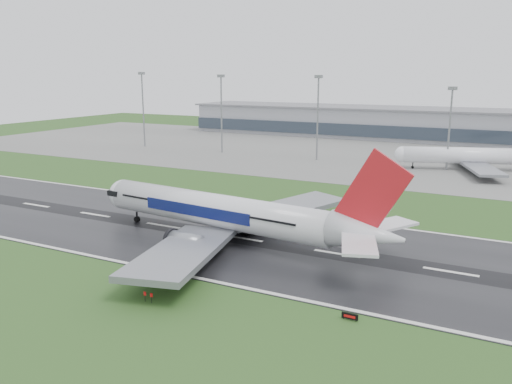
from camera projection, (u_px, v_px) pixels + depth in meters
The scene contains 11 objects.
ground at pixel (243, 239), 105.67m from camera, with size 520.00×520.00×0.00m, color #24481A.
runway at pixel (243, 239), 105.66m from camera, with size 400.00×45.00×0.10m, color black.
apron at pixel (388, 155), 214.06m from camera, with size 400.00×130.00×0.08m, color slate.
terminal at pixel (417, 125), 264.44m from camera, with size 240.00×36.00×15.00m, color gray.
main_airliner at pixel (234, 193), 101.06m from camera, with size 67.66×64.44×19.98m, color silver, non-canonical shape.
parked_airliner at pixel (472, 147), 179.30m from camera, with size 54.59×50.83×16.00m, color white, non-canonical shape.
runway_sign at pixel (350, 317), 70.66m from camera, with size 2.30×0.26×1.04m, color black, non-canonical shape.
floodmast_0 at pixel (143, 111), 236.04m from camera, with size 0.64×0.64×32.32m, color gray.
floodmast_1 at pixel (221, 116), 217.75m from camera, with size 0.64×0.64×31.22m, color gray.
floodmast_2 at pixel (318, 120), 198.71m from camera, with size 0.64×0.64×31.08m, color gray.
floodmast_3 at pixel (449, 131), 177.79m from camera, with size 0.64×0.64×27.35m, color gray.
Camera 1 is at (48.50, -88.54, 32.75)m, focal length 36.53 mm.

